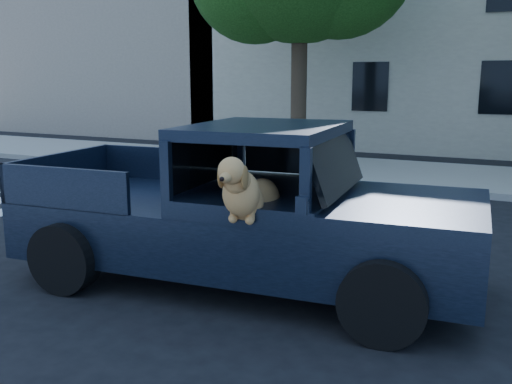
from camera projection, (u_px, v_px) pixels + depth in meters
ground at (315, 318)px, 6.09m from camera, size 120.00×120.00×0.00m
far_sidewalk at (441, 177)px, 14.20m from camera, size 60.00×4.00×0.15m
building_left at (132, 44)px, 26.24m from camera, size 12.00×6.00×8.00m
pickup_truck at (237, 230)px, 7.04m from camera, size 5.70×2.99×1.99m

